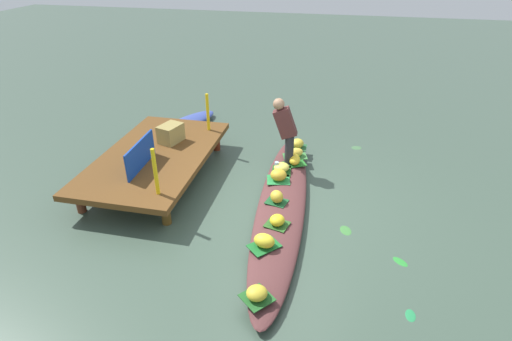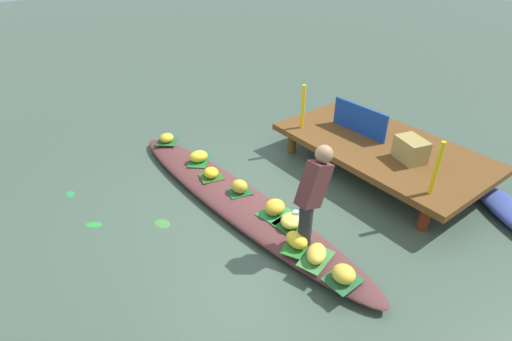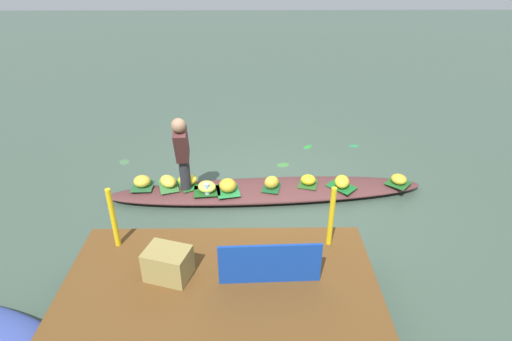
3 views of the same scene
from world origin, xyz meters
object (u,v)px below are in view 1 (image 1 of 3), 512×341
banana_bunch_6 (295,153)px  water_bottle (277,167)px  vendor_boat (282,205)px  banana_bunch_5 (277,220)px  banana_bunch_1 (298,143)px  banana_bunch_3 (279,175)px  banana_bunch_2 (264,241)px  banana_bunch_8 (295,160)px  moored_boat (184,125)px  vendor_person (285,128)px  produce_crate (171,133)px  banana_bunch_7 (282,167)px  banana_bunch_0 (277,197)px  banana_bunch_4 (257,293)px  market_banner (140,155)px

banana_bunch_6 → water_bottle: 0.67m
vendor_boat → banana_bunch_5: bearing=179.4°
banana_bunch_1 → banana_bunch_3: (-1.32, 0.15, 0.01)m
banana_bunch_2 → water_bottle: size_ratio=1.60×
banana_bunch_8 → moored_boat: bearing=61.5°
vendor_person → water_bottle: size_ratio=6.82×
vendor_boat → banana_bunch_2: banana_bunch_2 is taller
banana_bunch_2 → produce_crate: produce_crate is taller
banana_bunch_7 → produce_crate: size_ratio=0.64×
banana_bunch_0 → banana_bunch_7: size_ratio=0.82×
vendor_boat → banana_bunch_2: size_ratio=16.84×
banana_bunch_2 → produce_crate: (2.23, 2.22, 0.36)m
vendor_boat → moored_boat: bearing=41.2°
produce_crate → vendor_person: bearing=-86.1°
banana_bunch_7 → vendor_person: size_ratio=0.23×
banana_bunch_0 → banana_bunch_8: 1.30m
banana_bunch_5 → banana_bunch_4: bearing=-179.6°
moored_boat → banana_bunch_8: banana_bunch_8 is taller
banana_bunch_4 → banana_bunch_6: banana_bunch_6 is taller
banana_bunch_2 → produce_crate: bearing=44.9°
banana_bunch_3 → banana_bunch_6: banana_bunch_3 is taller
vendor_boat → vendor_person: vendor_person is taller
water_bottle → market_banner: bearing=111.7°
vendor_boat → market_banner: (0.06, 2.37, 0.61)m
banana_bunch_8 → water_bottle: (-0.33, 0.27, -0.00)m
banana_bunch_6 → vendor_person: size_ratio=0.26×
banana_bunch_1 → market_banner: market_banner is taller
banana_bunch_0 → water_bottle: bearing=10.0°
vendor_boat → banana_bunch_8: 1.25m
banana_bunch_0 → banana_bunch_7: bearing=5.0°
banana_bunch_2 → moored_boat: bearing=34.5°
banana_bunch_5 → banana_bunch_8: size_ratio=0.80×
banana_bunch_6 → market_banner: (-1.47, 2.37, 0.43)m
water_bottle → banana_bunch_1: bearing=-13.2°
banana_bunch_3 → banana_bunch_7: size_ratio=0.98×
vendor_person → produce_crate: size_ratio=2.80×
banana_bunch_5 → market_banner: (0.70, 2.40, 0.44)m
moored_boat → banana_bunch_0: size_ratio=8.63×
vendor_person → banana_bunch_4: bearing=-176.4°
banana_bunch_6 → produce_crate: (-0.44, 2.28, 0.37)m
banana_bunch_1 → banana_bunch_5: 2.56m
banana_bunch_4 → banana_bunch_0: bearing=3.4°
banana_bunch_0 → banana_bunch_5: 0.58m
vendor_boat → banana_bunch_4: size_ratio=19.83×
banana_bunch_7 → banana_bunch_8: (0.31, -0.19, 0.01)m
vendor_person → banana_bunch_0: bearing=-176.1°
vendor_boat → banana_bunch_7: bearing=6.2°
banana_bunch_4 → vendor_person: 3.35m
banana_bunch_2 → vendor_person: (2.38, 0.11, 0.61)m
banana_bunch_0 → banana_bunch_5: (-0.57, -0.11, -0.02)m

